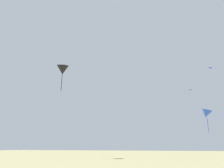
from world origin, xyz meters
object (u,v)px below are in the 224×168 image
(distant_kite_blue_overhead_distant, at_px, (190,90))
(distant_kite_blue_low_right, at_px, (210,68))
(distant_kite_blue_mid_left, at_px, (206,113))
(distant_kite_black_high_right, at_px, (63,70))

(distant_kite_blue_overhead_distant, xyz_separation_m, distant_kite_blue_low_right, (2.88, -4.73, 1.51))
(distant_kite_blue_low_right, bearing_deg, distant_kite_blue_overhead_distant, 121.36)
(distant_kite_blue_overhead_distant, relative_size, distant_kite_blue_low_right, 1.08)
(distant_kite_blue_mid_left, bearing_deg, distant_kite_blue_overhead_distant, 101.58)
(distant_kite_blue_overhead_distant, distance_m, distant_kite_blue_low_right, 5.75)
(distant_kite_black_high_right, bearing_deg, distant_kite_blue_mid_left, 48.79)
(distant_kite_black_high_right, relative_size, distant_kite_blue_low_right, 3.90)
(distant_kite_black_high_right, distance_m, distant_kite_blue_overhead_distant, 22.30)
(distant_kite_black_high_right, height_order, distant_kite_blue_mid_left, distant_kite_black_high_right)
(distant_kite_black_high_right, height_order, distant_kite_blue_overhead_distant, distant_kite_blue_overhead_distant)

